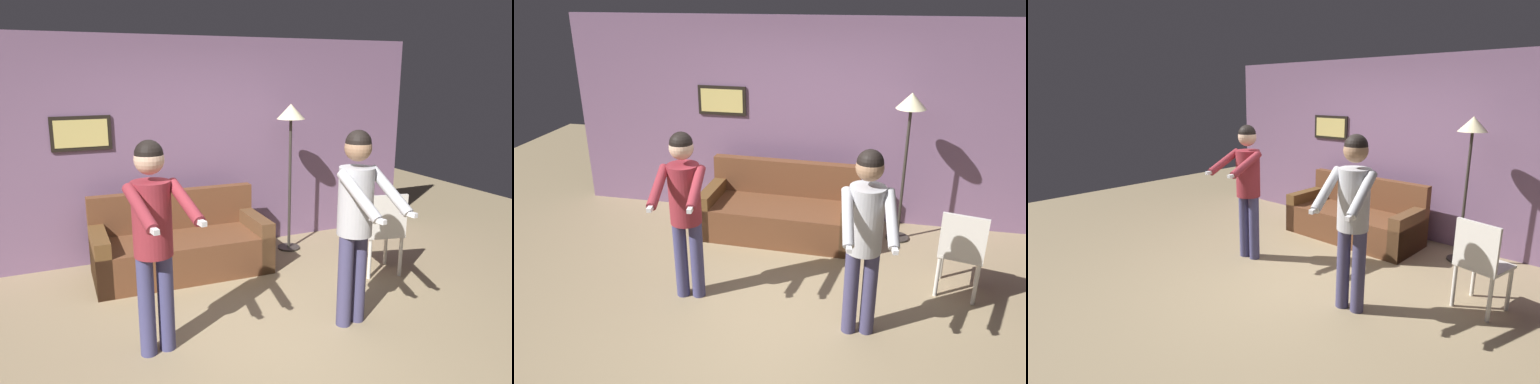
# 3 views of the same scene
# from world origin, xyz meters

# --- Properties ---
(ground_plane) EXTENTS (12.00, 12.00, 0.00)m
(ground_plane) POSITION_xyz_m (0.00, 0.00, 0.00)
(ground_plane) COLOR #988461
(back_wall_assembly) EXTENTS (6.40, 0.09, 2.60)m
(back_wall_assembly) POSITION_xyz_m (-0.01, 2.29, 1.30)
(back_wall_assembly) COLOR slate
(back_wall_assembly) RESTS_ON ground_plane
(couch) EXTENTS (1.92, 0.90, 0.87)m
(couch) POSITION_xyz_m (-0.24, 1.64, 0.28)
(couch) COLOR brown
(couch) RESTS_ON ground_plane
(torchiere_lamp) EXTENTS (0.34, 0.34, 1.82)m
(torchiere_lamp) POSITION_xyz_m (1.22, 1.81, 1.53)
(torchiere_lamp) COLOR #332D28
(torchiere_lamp) RESTS_ON ground_plane
(person_standing_left) EXTENTS (0.50, 0.72, 1.71)m
(person_standing_left) POSITION_xyz_m (-0.86, 0.08, 1.04)
(person_standing_left) COLOR #424170
(person_standing_left) RESTS_ON ground_plane
(person_standing_right) EXTENTS (0.49, 0.67, 1.73)m
(person_standing_right) POSITION_xyz_m (0.82, -0.14, 1.05)
(person_standing_right) COLOR #423F64
(person_standing_right) RESTS_ON ground_plane
(dining_chair_distant) EXTENTS (0.50, 0.50, 0.93)m
(dining_chair_distant) POSITION_xyz_m (1.76, 0.66, 0.53)
(dining_chair_distant) COLOR silver
(dining_chair_distant) RESTS_ON ground_plane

